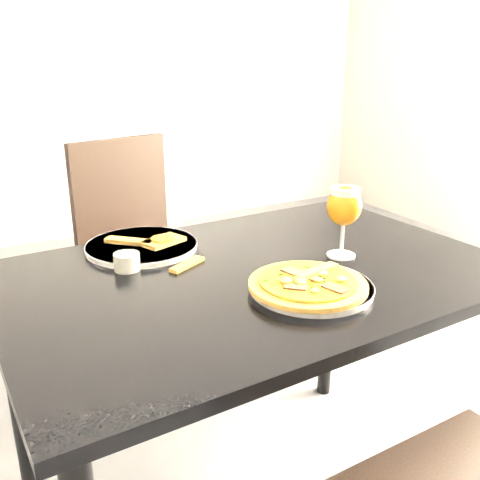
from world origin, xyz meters
TOP-DOWN VIEW (x-y plane):
  - dining_table at (-0.07, 0.27)m, footprint 1.22×0.83m
  - chair_far at (-0.07, 1.16)m, footprint 0.51×0.51m
  - plate_main at (-0.03, 0.11)m, footprint 0.32×0.32m
  - pizza at (-0.05, 0.10)m, footprint 0.26×0.26m
  - plate_second at (-0.27, 0.55)m, footprint 0.38×0.38m
  - crust_scraps at (-0.24, 0.54)m, footprint 0.20×0.15m
  - loose_crust at (-0.21, 0.38)m, footprint 0.11×0.07m
  - sauce_cup at (-0.35, 0.43)m, footprint 0.06×0.06m
  - beer_glass at (0.16, 0.24)m, footprint 0.09×0.09m

SIDE VIEW (x-z plane):
  - chair_far at x=-0.07m, z-range 0.05..0.99m
  - dining_table at x=-0.07m, z-range 0.28..1.03m
  - loose_crust at x=-0.21m, z-range 0.75..0.76m
  - plate_main at x=-0.03m, z-range 0.75..0.76m
  - plate_second at x=-0.27m, z-range 0.75..0.77m
  - crust_scraps at x=-0.24m, z-range 0.76..0.78m
  - sauce_cup at x=-0.35m, z-range 0.75..0.79m
  - pizza at x=-0.05m, z-range 0.76..0.79m
  - beer_glass at x=0.16m, z-range 0.79..0.98m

